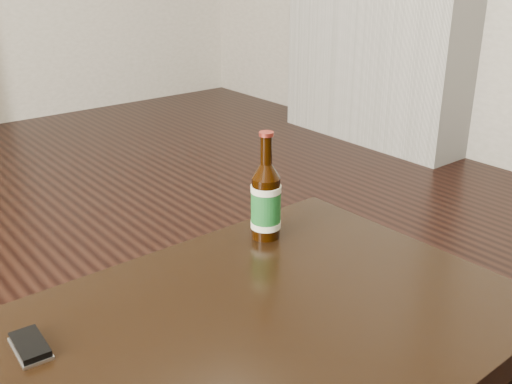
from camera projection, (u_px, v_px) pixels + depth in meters
coffee_table at (211, 371)px, 1.08m from camera, size 1.25×0.75×0.46m
beer_bottle at (266, 201)px, 1.41m from camera, size 0.09×0.09×0.26m
phone at (30, 346)px, 1.04m from camera, size 0.06×0.10×0.02m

